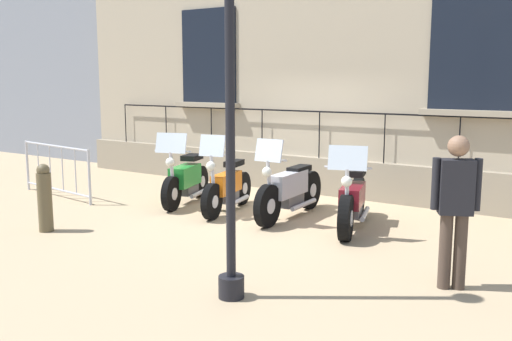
# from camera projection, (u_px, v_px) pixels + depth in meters

# --- Properties ---
(ground_plane) EXTENTS (60.00, 60.00, 0.00)m
(ground_plane) POSITION_uv_depth(u_px,v_px,m) (271.00, 211.00, 10.22)
(ground_plane) COLOR tan
(building_facade) EXTENTS (0.82, 13.02, 7.59)m
(building_facade) POSITION_uv_depth(u_px,v_px,m) (331.00, 10.00, 11.47)
(building_facade) COLOR tan
(building_facade) RESTS_ON ground_plane
(motorcycle_green) EXTENTS (1.89, 0.83, 1.39)m
(motorcycle_green) POSITION_uv_depth(u_px,v_px,m) (186.00, 180.00, 10.77)
(motorcycle_green) COLOR black
(motorcycle_green) RESTS_ON ground_plane
(motorcycle_orange) EXTENTS (1.88, 0.63, 1.42)m
(motorcycle_orange) POSITION_uv_depth(u_px,v_px,m) (227.00, 188.00, 10.11)
(motorcycle_orange) COLOR black
(motorcycle_orange) RESTS_ON ground_plane
(motorcycle_silver) EXTENTS (2.24, 0.56, 1.40)m
(motorcycle_silver) POSITION_uv_depth(u_px,v_px,m) (290.00, 191.00, 9.70)
(motorcycle_silver) COLOR black
(motorcycle_silver) RESTS_ON ground_plane
(motorcycle_maroon) EXTENTS (2.14, 0.91, 1.39)m
(motorcycle_maroon) POSITION_uv_depth(u_px,v_px,m) (353.00, 201.00, 9.00)
(motorcycle_maroon) COLOR black
(motorcycle_maroon) RESTS_ON ground_plane
(lamppost) EXTENTS (0.29, 0.29, 4.07)m
(lamppost) POSITION_uv_depth(u_px,v_px,m) (230.00, 102.00, 5.87)
(lamppost) COLOR black
(lamppost) RESTS_ON ground_plane
(crowd_barrier) EXTENTS (0.36, 2.35, 1.05)m
(crowd_barrier) POSITION_uv_depth(u_px,v_px,m) (56.00, 169.00, 11.38)
(crowd_barrier) COLOR #B7B7BF
(crowd_barrier) RESTS_ON ground_plane
(bollard) EXTENTS (0.22, 0.22, 1.05)m
(bollard) POSITION_uv_depth(u_px,v_px,m) (45.00, 198.00, 8.80)
(bollard) COLOR brown
(bollard) RESTS_ON ground_plane
(pedestrian_standing) EXTENTS (0.35, 0.49, 1.73)m
(pedestrian_standing) POSITION_uv_depth(u_px,v_px,m) (455.00, 203.00, 6.32)
(pedestrian_standing) COLOR #47382D
(pedestrian_standing) RESTS_ON ground_plane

